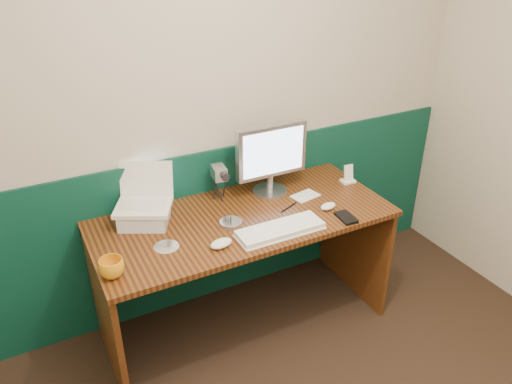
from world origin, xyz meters
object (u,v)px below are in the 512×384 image
camcorder (219,183)px  keyboard (280,230)px  desk (244,273)px  monitor (270,159)px  laptop (141,189)px  mug (112,268)px

camcorder → keyboard: bearing=-66.6°
desk → monitor: size_ratio=3.80×
keyboard → camcorder: bearing=106.2°
laptop → mug: 0.48m
keyboard → laptop: bearing=145.7°
monitor → mug: bearing=-159.4°
monitor → laptop: bearing=-179.8°
laptop → keyboard: bearing=-7.5°
laptop → monitor: bearing=26.9°
monitor → camcorder: size_ratio=2.02×
desk → keyboard: keyboard is taller
keyboard → mug: bearing=178.2°
mug → monitor: bearing=20.3°
laptop → mug: size_ratio=2.47×
desk → laptop: bearing=160.1°
laptop → keyboard: size_ratio=0.62×
desk → keyboard: 0.46m
desk → mug: (-0.74, -0.20, 0.42)m
desk → laptop: laptop is taller
desk → laptop: 0.77m
keyboard → monitor: bearing=68.5°
desk → camcorder: (-0.03, 0.23, 0.48)m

